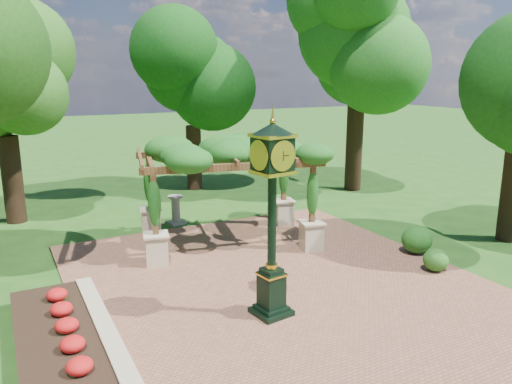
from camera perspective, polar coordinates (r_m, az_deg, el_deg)
name	(u,v)px	position (r m, az deg, el deg)	size (l,w,h in m)	color
ground	(304,302)	(12.31, 5.55, -12.43)	(120.00, 120.00, 0.00)	#1E4714
brick_plaza	(283,286)	(13.07, 3.11, -10.70)	(10.00, 12.00, 0.04)	brown
border_wall	(104,330)	(11.11, -17.01, -14.85)	(0.35, 5.00, 0.40)	#C6B793
flower_bed	(57,341)	(11.03, -21.76, -15.58)	(1.50, 5.00, 0.36)	red
pedestal_clock	(272,203)	(10.72, 1.86, -1.25)	(0.98, 0.98, 4.41)	black
pergola	(227,157)	(15.65, -3.39, 4.04)	(6.08, 4.54, 3.43)	beige
sundial	(176,212)	(18.35, -9.15, -2.25)	(0.70, 0.70, 1.06)	gray
shrub_front	(436,260)	(14.71, 19.86, -7.32)	(0.69, 0.69, 0.62)	#245C1A
shrub_mid	(417,240)	(15.93, 17.90, -5.22)	(0.91, 0.91, 0.82)	#1E5417
shrub_back	(281,205)	(19.09, 2.87, -1.50)	(0.93, 0.93, 0.84)	#2F611C
tree_north	(192,75)	(23.40, -7.37, 13.16)	(3.94, 3.94, 7.77)	#311D13
tree_east_far	(359,30)	(23.63, 11.74, 17.72)	(4.52, 4.52, 10.60)	black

